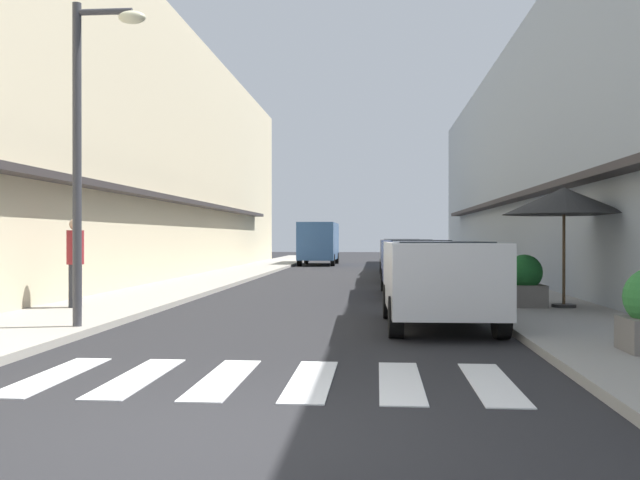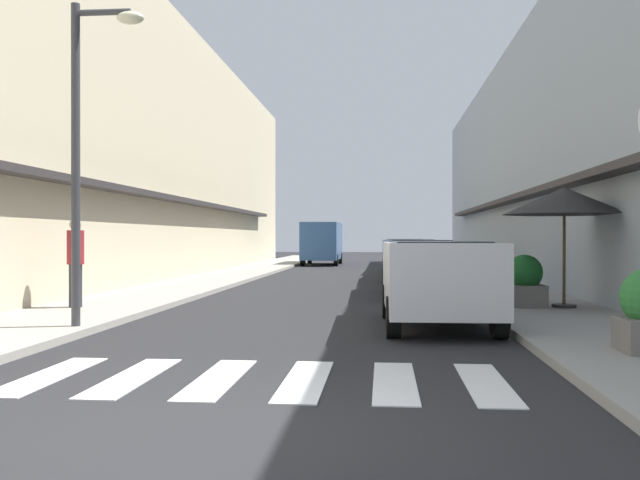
{
  "view_description": "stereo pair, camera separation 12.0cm",
  "coord_description": "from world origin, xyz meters",
  "px_view_note": "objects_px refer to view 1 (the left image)",
  "views": [
    {
      "loc": [
        1.18,
        -5.25,
        1.53
      ],
      "look_at": [
        -0.07,
        10.02,
        1.48
      ],
      "focal_mm": 39.46,
      "sensor_mm": 36.0,
      "label": 1
    },
    {
      "loc": [
        1.3,
        -5.24,
        1.53
      ],
      "look_at": [
        -0.07,
        10.02,
        1.48
      ],
      "focal_mm": 39.46,
      "sensor_mm": 36.0,
      "label": 2
    }
  ],
  "objects_px": {
    "delivery_van": "(319,240)",
    "cafe_umbrella": "(564,202)",
    "parked_car_near": "(439,274)",
    "parked_car_distant": "(401,252)",
    "planter_midblock": "(524,282)",
    "parked_car_mid": "(417,261)",
    "street_lamp": "(89,128)",
    "pedestrian_walking_near": "(75,260)",
    "parked_car_far": "(407,255)"
  },
  "relations": [
    {
      "from": "delivery_van",
      "to": "cafe_umbrella",
      "type": "distance_m",
      "value": 25.57
    },
    {
      "from": "parked_car_near",
      "to": "parked_car_distant",
      "type": "distance_m",
      "value": 18.52
    },
    {
      "from": "cafe_umbrella",
      "to": "planter_midblock",
      "type": "xyz_separation_m",
      "value": [
        -0.76,
        0.11,
        -1.64
      ]
    },
    {
      "from": "parked_car_mid",
      "to": "street_lamp",
      "type": "relative_size",
      "value": 0.86
    },
    {
      "from": "delivery_van",
      "to": "pedestrian_walking_near",
      "type": "bearing_deg",
      "value": -96.36
    },
    {
      "from": "parked_car_distant",
      "to": "parked_car_mid",
      "type": "bearing_deg",
      "value": -90.0
    },
    {
      "from": "delivery_van",
      "to": "pedestrian_walking_near",
      "type": "distance_m",
      "value": 25.58
    },
    {
      "from": "parked_car_far",
      "to": "planter_midblock",
      "type": "xyz_separation_m",
      "value": [
        1.97,
        -9.83,
        -0.3
      ]
    },
    {
      "from": "parked_car_near",
      "to": "parked_car_far",
      "type": "height_order",
      "value": "same"
    },
    {
      "from": "pedestrian_walking_near",
      "to": "parked_car_far",
      "type": "bearing_deg",
      "value": 79.69
    },
    {
      "from": "parked_car_distant",
      "to": "planter_midblock",
      "type": "height_order",
      "value": "parked_car_distant"
    },
    {
      "from": "parked_car_mid",
      "to": "parked_car_far",
      "type": "relative_size",
      "value": 1.0
    },
    {
      "from": "parked_car_far",
      "to": "planter_midblock",
      "type": "distance_m",
      "value": 10.03
    },
    {
      "from": "planter_midblock",
      "to": "parked_car_mid",
      "type": "bearing_deg",
      "value": 116.81
    },
    {
      "from": "parked_car_far",
      "to": "cafe_umbrella",
      "type": "height_order",
      "value": "cafe_umbrella"
    },
    {
      "from": "parked_car_near",
      "to": "pedestrian_walking_near",
      "type": "bearing_deg",
      "value": 166.61
    },
    {
      "from": "delivery_van",
      "to": "street_lamp",
      "type": "xyz_separation_m",
      "value": [
        -1.31,
        -28.34,
        1.87
      ]
    },
    {
      "from": "parked_car_mid",
      "to": "parked_car_far",
      "type": "bearing_deg",
      "value": 90.0
    },
    {
      "from": "parked_car_mid",
      "to": "cafe_umbrella",
      "type": "relative_size",
      "value": 1.81
    },
    {
      "from": "parked_car_near",
      "to": "parked_car_far",
      "type": "xyz_separation_m",
      "value": [
        0.0,
        12.49,
        0.0
      ]
    },
    {
      "from": "street_lamp",
      "to": "cafe_umbrella",
      "type": "xyz_separation_m",
      "value": [
        8.34,
        3.77,
        -1.02
      ]
    },
    {
      "from": "pedestrian_walking_near",
      "to": "parked_car_near",
      "type": "bearing_deg",
      "value": 9.78
    },
    {
      "from": "parked_car_mid",
      "to": "planter_midblock",
      "type": "distance_m",
      "value": 4.37
    },
    {
      "from": "street_lamp",
      "to": "delivery_van",
      "type": "bearing_deg",
      "value": 87.35
    },
    {
      "from": "cafe_umbrella",
      "to": "pedestrian_walking_near",
      "type": "relative_size",
      "value": 1.37
    },
    {
      "from": "parked_car_far",
      "to": "parked_car_distant",
      "type": "height_order",
      "value": "same"
    },
    {
      "from": "cafe_umbrella",
      "to": "planter_midblock",
      "type": "height_order",
      "value": "cafe_umbrella"
    },
    {
      "from": "parked_car_far",
      "to": "planter_midblock",
      "type": "height_order",
      "value": "parked_car_far"
    },
    {
      "from": "parked_car_mid",
      "to": "parked_car_far",
      "type": "height_order",
      "value": "same"
    },
    {
      "from": "delivery_van",
      "to": "pedestrian_walking_near",
      "type": "relative_size",
      "value": 3.01
    },
    {
      "from": "parked_car_mid",
      "to": "delivery_van",
      "type": "relative_size",
      "value": 0.82
    },
    {
      "from": "parked_car_mid",
      "to": "cafe_umbrella",
      "type": "distance_m",
      "value": 5.02
    },
    {
      "from": "parked_car_near",
      "to": "delivery_van",
      "type": "height_order",
      "value": "delivery_van"
    },
    {
      "from": "delivery_van",
      "to": "planter_midblock",
      "type": "bearing_deg",
      "value": -75.62
    },
    {
      "from": "street_lamp",
      "to": "pedestrian_walking_near",
      "type": "distance_m",
      "value": 3.96
    },
    {
      "from": "cafe_umbrella",
      "to": "parked_car_mid",
      "type": "bearing_deg",
      "value": 124.29
    },
    {
      "from": "parked_car_near",
      "to": "pedestrian_walking_near",
      "type": "distance_m",
      "value": 7.34
    },
    {
      "from": "parked_car_near",
      "to": "planter_midblock",
      "type": "relative_size",
      "value": 3.75
    },
    {
      "from": "parked_car_distant",
      "to": "delivery_van",
      "type": "relative_size",
      "value": 0.75
    },
    {
      "from": "parked_car_distant",
      "to": "delivery_van",
      "type": "distance_m",
      "value": 9.62
    },
    {
      "from": "delivery_van",
      "to": "cafe_umbrella",
      "type": "bearing_deg",
      "value": -74.03
    },
    {
      "from": "parked_car_near",
      "to": "street_lamp",
      "type": "bearing_deg",
      "value": -167.72
    },
    {
      "from": "parked_car_far",
      "to": "delivery_van",
      "type": "bearing_deg",
      "value": 106.39
    },
    {
      "from": "parked_car_distant",
      "to": "pedestrian_walking_near",
      "type": "height_order",
      "value": "pedestrian_walking_near"
    },
    {
      "from": "parked_car_far",
      "to": "parked_car_distant",
      "type": "distance_m",
      "value": 6.04
    },
    {
      "from": "parked_car_far",
      "to": "pedestrian_walking_near",
      "type": "height_order",
      "value": "pedestrian_walking_near"
    },
    {
      "from": "parked_car_near",
      "to": "parked_car_far",
      "type": "relative_size",
      "value": 0.9
    },
    {
      "from": "street_lamp",
      "to": "cafe_umbrella",
      "type": "height_order",
      "value": "street_lamp"
    },
    {
      "from": "parked_car_far",
      "to": "cafe_umbrella",
      "type": "xyz_separation_m",
      "value": [
        2.73,
        -9.94,
        1.34
      ]
    },
    {
      "from": "parked_car_mid",
      "to": "cafe_umbrella",
      "type": "bearing_deg",
      "value": -55.71
    }
  ]
}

